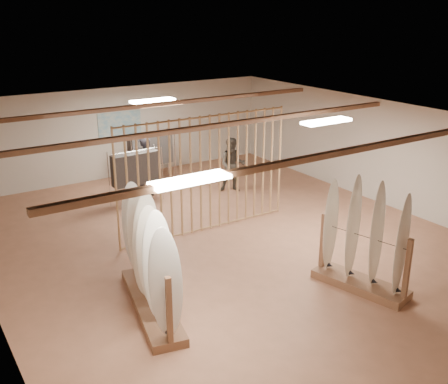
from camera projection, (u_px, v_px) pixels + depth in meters
floor at (224, 241)px, 12.02m from camera, size 12.00×12.00×0.00m
ceiling at (224, 121)px, 11.09m from camera, size 12.00×12.00×0.00m
wall_back at (120, 132)px, 16.31m from camera, size 12.00×0.00×12.00m
wall_right at (380, 152)px, 14.11m from camera, size 0.00×12.00×12.00m
ceiling_slats at (224, 125)px, 11.12m from camera, size 9.50×6.12×0.10m
light_panels at (224, 124)px, 11.11m from camera, size 1.20×0.35×0.06m
bamboo_partition at (205, 174)px, 12.19m from camera, size 4.45×0.05×2.78m
poster at (120, 126)px, 16.23m from camera, size 1.40×0.03×0.90m
rack_left at (150, 272)px, 9.07m from camera, size 1.13×2.71×2.14m
rack_right at (363, 253)px, 9.78m from camera, size 1.02×1.94×2.15m
clothing_rack_a at (136, 168)px, 14.09m from camera, size 1.41×0.44×1.51m
clothing_rack_b at (150, 150)px, 15.80m from camera, size 1.45×0.44×1.56m
shopper_a at (145, 162)px, 14.61m from camera, size 0.73×0.51×1.98m
shopper_b at (233, 161)px, 15.03m from camera, size 1.10×1.04×1.80m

